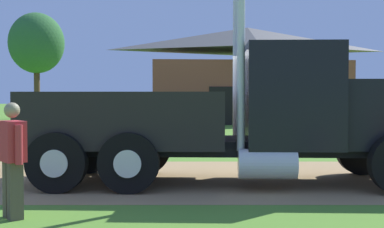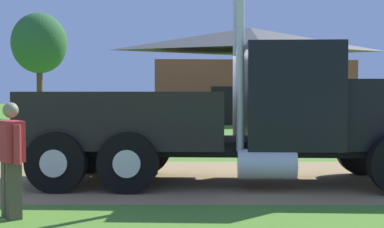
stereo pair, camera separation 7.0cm
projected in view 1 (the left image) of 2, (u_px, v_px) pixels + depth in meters
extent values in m
plane|color=#52862A|center=(257.00, 178.00, 10.80)|extent=(200.00, 200.00, 0.00)
cube|color=#9F8154|center=(257.00, 178.00, 10.80)|extent=(120.00, 5.35, 0.01)
cube|color=black|center=(227.00, 146.00, 10.21)|extent=(7.98, 1.88, 0.28)
cube|color=black|center=(384.00, 113.00, 10.07)|extent=(2.04, 2.14, 1.25)
cube|color=black|center=(288.00, 96.00, 10.13)|extent=(1.76, 2.43, 1.90)
cube|color=#2D3D4C|center=(334.00, 76.00, 10.08)|extent=(0.12, 1.97, 0.84)
cylinder|color=silver|center=(236.00, 71.00, 11.08)|extent=(0.14, 0.14, 2.94)
cylinder|color=silver|center=(241.00, 66.00, 9.21)|extent=(0.14, 0.14, 2.94)
cylinder|color=silver|center=(267.00, 164.00, 9.16)|extent=(1.02, 0.56, 0.52)
cube|color=black|center=(128.00, 119.00, 10.26)|extent=(3.78, 2.51, 1.03)
cylinder|color=black|center=(361.00, 150.00, 11.28)|extent=(1.06, 0.34, 1.05)
cylinder|color=silver|center=(359.00, 149.00, 11.44)|extent=(0.47, 0.06, 0.47)
cylinder|color=black|center=(89.00, 149.00, 11.51)|extent=(1.06, 0.34, 1.05)
cylinder|color=silver|center=(90.00, 148.00, 11.67)|extent=(0.47, 0.06, 0.47)
cylinder|color=black|center=(57.00, 162.00, 9.15)|extent=(1.06, 0.34, 1.05)
cylinder|color=silver|center=(54.00, 164.00, 8.99)|extent=(0.47, 0.06, 0.47)
cylinder|color=black|center=(146.00, 149.00, 11.46)|extent=(1.06, 0.34, 1.05)
cylinder|color=silver|center=(147.00, 148.00, 11.62)|extent=(0.47, 0.06, 0.47)
cylinder|color=black|center=(129.00, 163.00, 9.10)|extent=(1.06, 0.34, 1.05)
cylinder|color=silver|center=(127.00, 164.00, 8.94)|extent=(0.47, 0.06, 0.47)
cube|color=#B22D33|center=(12.00, 141.00, 7.22)|extent=(0.48, 0.52, 0.55)
sphere|color=gray|center=(12.00, 110.00, 7.21)|extent=(0.21, 0.21, 0.21)
cube|color=brown|center=(11.00, 189.00, 7.32)|extent=(0.24, 0.24, 0.78)
cube|color=brown|center=(15.00, 191.00, 7.16)|extent=(0.24, 0.24, 0.78)
cylinder|color=#B22D33|center=(6.00, 142.00, 7.45)|extent=(0.10, 0.10, 0.52)
cylinder|color=#B22D33|center=(19.00, 145.00, 7.00)|extent=(0.10, 0.10, 0.52)
cube|color=brown|center=(247.00, 93.00, 33.03)|extent=(12.09, 6.04, 3.75)
pyramid|color=#4B4B4B|center=(248.00, 39.00, 32.91)|extent=(12.70, 6.34, 1.43)
cube|color=black|center=(225.00, 106.00, 30.29)|extent=(1.80, 0.19, 2.20)
cylinder|color=#513823|center=(37.00, 92.00, 39.71)|extent=(0.44, 0.44, 3.97)
ellipsoid|color=#2D622E|center=(37.00, 43.00, 39.59)|extent=(4.10, 4.10, 4.51)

